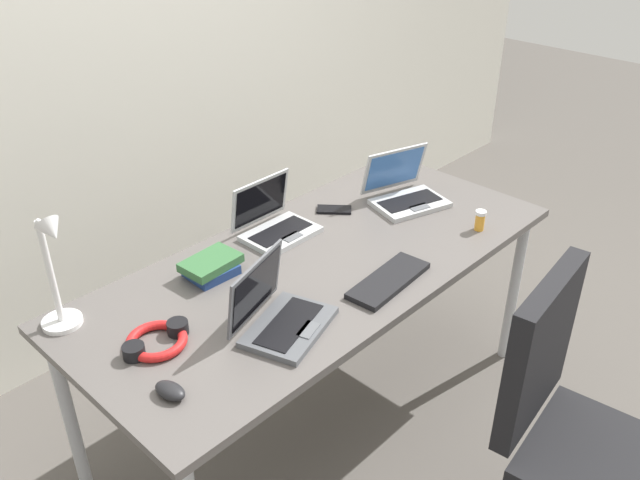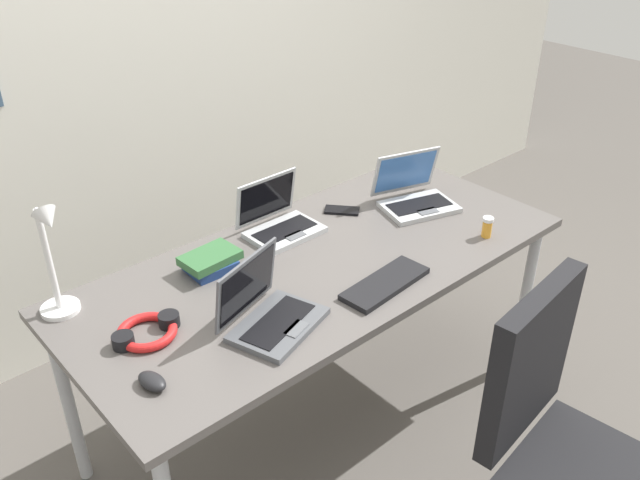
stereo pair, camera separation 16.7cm
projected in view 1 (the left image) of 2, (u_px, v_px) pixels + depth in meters
The scene contains 14 objects.
ground_plane at pixel (320, 414), 2.71m from camera, with size 12.00×12.00×0.00m, color #56514C.
wall_back at pixel (123, 42), 2.70m from camera, with size 6.00×0.13×2.60m.
desk at pixel (320, 273), 2.36m from camera, with size 1.80×0.80×0.74m.
desk_lamp at pixel (55, 274), 1.90m from camera, with size 0.12×0.18×0.40m.
laptop_mid_desk at pixel (274, 223), 2.47m from camera, with size 0.27×0.22×0.20m.
laptop_back_left at pixel (279, 315), 1.98m from camera, with size 0.34×0.30×0.21m.
laptop_near_mouse at pixel (405, 192), 2.69m from camera, with size 0.34×0.32×0.21m.
external_keyboard at pixel (389, 280), 2.20m from camera, with size 0.33×0.12×0.02m, color black.
computer_mouse at pixel (170, 391), 1.75m from camera, with size 0.06×0.10×0.03m, color black.
cell_phone at pixel (334, 210), 2.64m from camera, with size 0.06×0.14×0.01m, color black.
headphones at pixel (157, 340), 1.93m from camera, with size 0.21×0.18×0.04m.
pill_bottle at pixel (480, 220), 2.49m from camera, with size 0.04×0.04×0.08m.
book_stack at pixel (211, 266), 2.23m from camera, with size 0.20×0.14×0.06m.
office_chair at pixel (576, 458), 2.01m from camera, with size 0.52×0.56×0.97m.
Camera 1 is at (-1.43, -1.36, 1.98)m, focal length 37.56 mm.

